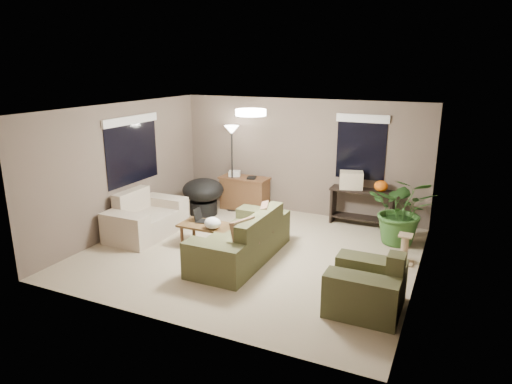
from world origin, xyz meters
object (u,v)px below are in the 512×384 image
at_px(armchair, 367,288).
at_px(coffee_table, 207,228).
at_px(cat_scratching_post, 404,251).
at_px(houseplant, 402,217).
at_px(loveseat, 145,220).
at_px(desk, 245,193).
at_px(main_sofa, 243,242).
at_px(console_table, 362,204).
at_px(papasan_chair, 203,194).
at_px(floor_lamp, 232,140).

bearing_deg(armchair, coffee_table, 162.10).
bearing_deg(cat_scratching_post, houseplant, 101.70).
height_order(loveseat, armchair, same).
xyz_separation_m(armchair, cat_scratching_post, (0.26, 1.74, -0.08)).
distance_m(loveseat, desk, 2.46).
bearing_deg(desk, main_sofa, -64.39).
bearing_deg(houseplant, loveseat, -160.80).
height_order(coffee_table, houseplant, houseplant).
height_order(main_sofa, console_table, main_sofa).
xyz_separation_m(main_sofa, papasan_chair, (-1.86, 1.79, 0.17)).
bearing_deg(loveseat, floor_lamp, 68.52).
bearing_deg(armchair, cat_scratching_post, 81.42).
height_order(coffee_table, floor_lamp, floor_lamp).
bearing_deg(console_table, coffee_table, -134.48).
bearing_deg(coffee_table, cat_scratching_post, 12.74).
relative_size(main_sofa, desk, 2.00).
height_order(main_sofa, houseplant, houseplant).
bearing_deg(cat_scratching_post, console_table, 123.85).
bearing_deg(floor_lamp, desk, 33.90).
bearing_deg(papasan_chair, coffee_table, -56.70).
bearing_deg(houseplant, armchair, -91.89).
bearing_deg(console_table, desk, -178.46).
distance_m(console_table, papasan_chair, 3.39).
xyz_separation_m(desk, floor_lamp, (-0.23, -0.15, 1.22)).
height_order(main_sofa, cat_scratching_post, main_sofa).
relative_size(main_sofa, cat_scratching_post, 4.40).
height_order(loveseat, papasan_chair, loveseat).
height_order(desk, console_table, same).
bearing_deg(armchair, loveseat, 167.22).
bearing_deg(coffee_table, floor_lamp, 105.60).
bearing_deg(floor_lamp, cat_scratching_post, -18.94).
height_order(console_table, papasan_chair, papasan_chair).
xyz_separation_m(floor_lamp, houseplant, (3.74, -0.49, -1.10)).
xyz_separation_m(armchair, desk, (-3.43, 3.24, 0.08)).
bearing_deg(console_table, armchair, -76.60).
xyz_separation_m(main_sofa, floor_lamp, (-1.42, 2.32, 1.30)).
height_order(armchair, floor_lamp, floor_lamp).
distance_m(console_table, houseplant, 1.13).
bearing_deg(cat_scratching_post, floor_lamp, 161.06).
height_order(main_sofa, desk, main_sofa).
height_order(floor_lamp, cat_scratching_post, floor_lamp).
xyz_separation_m(main_sofa, coffee_table, (-0.83, 0.23, 0.06)).
distance_m(main_sofa, coffee_table, 0.86).
bearing_deg(desk, floor_lamp, -146.10).
distance_m(coffee_table, desk, 2.28).
relative_size(loveseat, console_table, 1.23).
distance_m(armchair, console_table, 3.41).
xyz_separation_m(coffee_table, console_table, (2.28, 2.32, 0.08)).
height_order(coffee_table, console_table, console_table).
height_order(main_sofa, armchair, same).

